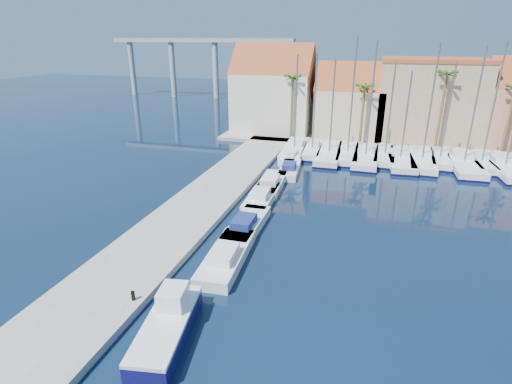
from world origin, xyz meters
TOP-DOWN VIEW (x-y plane):
  - ground at (0.00, 0.00)m, footprint 260.00×260.00m
  - quay_west at (-9.00, 13.50)m, footprint 6.00×77.00m
  - shore_north at (10.00, 48.00)m, footprint 54.00×16.00m
  - bollard at (-6.60, 0.94)m, footprint 0.23×0.23m
  - fishing_boat at (-3.50, -0.67)m, footprint 3.15×6.63m
  - motorboat_west_0 at (-3.16, 7.03)m, footprint 2.83×7.58m
  - motorboat_west_1 at (-3.38, 12.21)m, footprint 2.25×6.98m
  - motorboat_west_2 at (-3.85, 18.39)m, footprint 2.57×7.20m
  - motorboat_west_3 at (-3.94, 22.36)m, footprint 2.78×7.44m
  - motorboat_west_4 at (-3.09, 27.57)m, footprint 2.66×6.63m
  - motorboat_west_5 at (-3.85, 32.61)m, footprint 2.44×6.07m
  - sailboat_0 at (-4.21, 36.33)m, footprint 3.36×10.95m
  - sailboat_1 at (-1.86, 36.52)m, footprint 2.78×8.80m
  - sailboat_2 at (0.55, 35.49)m, footprint 3.08×11.13m
  - sailboat_3 at (2.81, 36.12)m, footprint 3.00×10.11m
  - sailboat_4 at (5.11, 35.45)m, footprint 3.05×11.25m
  - sailboat_5 at (7.46, 36.58)m, footprint 2.90×9.46m
  - sailboat_6 at (9.24, 35.54)m, footprint 3.70×11.35m
  - sailboat_7 at (11.84, 35.88)m, footprint 3.33×11.23m
  - sailboat_8 at (14.02, 36.96)m, footprint 2.62×8.56m
  - sailboat_9 at (16.49, 35.99)m, footprint 3.49×12.00m
  - sailboat_10 at (18.49, 36.40)m, footprint 2.72×8.24m
  - sailboat_11 at (20.75, 35.76)m, footprint 4.14×12.07m
  - building_0 at (-10.00, 47.00)m, footprint 12.30×9.00m
  - building_1 at (2.00, 47.00)m, footprint 10.30×8.00m
  - building_2 at (13.00, 48.00)m, footprint 14.20×10.20m
  - palm_0 at (-6.00, 42.00)m, footprint 2.60×2.60m
  - palm_1 at (4.00, 42.00)m, footprint 2.60×2.60m
  - palm_2 at (14.00, 42.00)m, footprint 2.60×2.60m
  - viaduct at (-39.07, 82.00)m, footprint 48.00×2.20m

SIDE VIEW (x-z plane):
  - ground at x=0.00m, z-range 0.00..0.00m
  - quay_west at x=-9.00m, z-range 0.00..0.50m
  - shore_north at x=10.00m, z-range 0.00..0.50m
  - motorboat_west_4 at x=-3.09m, z-range -0.19..1.21m
  - motorboat_west_0 at x=-3.16m, z-range -0.19..1.21m
  - motorboat_west_1 at x=-3.38m, z-range -0.19..1.21m
  - motorboat_west_2 at x=-3.85m, z-range -0.19..1.21m
  - motorboat_west_3 at x=-3.94m, z-range -0.19..1.21m
  - motorboat_west_5 at x=-3.85m, z-range -0.19..1.21m
  - sailboat_6 at x=9.24m, z-range -5.01..6.12m
  - sailboat_2 at x=0.55m, z-range -5.55..6.69m
  - sailboat_9 at x=16.49m, z-range -6.39..7.54m
  - sailboat_0 at x=-4.21m, z-range -5.82..6.97m
  - sailboat_11 at x=20.75m, z-range -6.65..7.82m
  - sailboat_7 at x=11.84m, z-range -6.54..7.72m
  - sailboat_4 at x=5.11m, z-range -6.60..7.78m
  - sailboat_5 at x=7.46m, z-range -5.50..6.68m
  - sailboat_8 at x=14.02m, z-range -5.43..6.64m
  - sailboat_1 at x=-1.86m, z-range -5.84..7.07m
  - sailboat_3 at x=2.81m, z-range -6.83..8.06m
  - sailboat_10 at x=18.49m, z-range -6.50..7.82m
  - fishing_boat at x=-3.50m, z-range -0.37..1.85m
  - bollard at x=-6.60m, z-range 0.50..1.06m
  - building_1 at x=2.00m, z-range -0.20..10.80m
  - building_2 at x=13.00m, z-range 0.51..12.01m
  - building_0 at x=-10.00m, z-range -0.23..13.27m
  - palm_1 at x=4.00m, z-range 3.56..12.71m
  - palm_0 at x=-6.00m, z-range 4.00..14.15m
  - palm_2 at x=14.00m, z-range 4.44..15.59m
  - viaduct at x=-39.07m, z-range 3.02..17.47m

